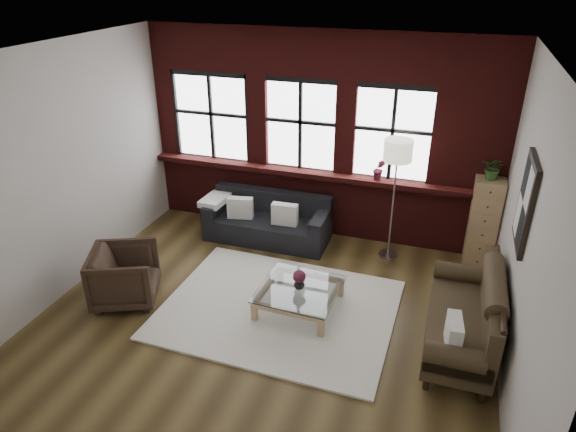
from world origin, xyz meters
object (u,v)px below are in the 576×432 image
(vase, at_px, (299,284))
(floor_lamp, at_px, (394,196))
(vintage_settee, at_px, (462,312))
(drawer_chest, at_px, (483,221))
(armchair, at_px, (125,276))
(coffee_table, at_px, (299,299))
(dark_sofa, at_px, (267,219))

(vase, height_order, floor_lamp, floor_lamp)
(vintage_settee, distance_m, drawer_chest, 2.09)
(armchair, height_order, coffee_table, armchair)
(dark_sofa, height_order, drawer_chest, drawer_chest)
(armchair, distance_m, floor_lamp, 3.86)
(floor_lamp, bearing_deg, armchair, -144.57)
(armchair, bearing_deg, drawer_chest, -84.25)
(dark_sofa, relative_size, coffee_table, 1.98)
(coffee_table, relative_size, vase, 6.78)
(coffee_table, relative_size, drawer_chest, 0.74)
(dark_sofa, bearing_deg, vintage_settee, -30.18)
(dark_sofa, height_order, vase, dark_sofa)
(armchair, relative_size, drawer_chest, 0.62)
(drawer_chest, height_order, floor_lamp, floor_lamp)
(coffee_table, distance_m, drawer_chest, 2.97)
(dark_sofa, xyz_separation_m, floor_lamp, (1.92, 0.08, 0.64))
(vase, relative_size, floor_lamp, 0.07)
(vintage_settee, relative_size, coffee_table, 1.87)
(armchair, relative_size, floor_lamp, 0.41)
(vintage_settee, height_order, drawer_chest, drawer_chest)
(vintage_settee, height_order, armchair, vintage_settee)
(armchair, bearing_deg, floor_lamp, -78.14)
(vintage_settee, bearing_deg, dark_sofa, 149.82)
(coffee_table, bearing_deg, vase, 0.00)
(vase, bearing_deg, dark_sofa, 122.29)
(armchair, height_order, vase, armchair)
(coffee_table, bearing_deg, dark_sofa, 122.29)
(floor_lamp, bearing_deg, drawer_chest, 11.23)
(dark_sofa, relative_size, vintage_settee, 1.06)
(dark_sofa, relative_size, floor_lamp, 0.98)
(vase, xyz_separation_m, floor_lamp, (0.89, 1.71, 0.60))
(drawer_chest, bearing_deg, dark_sofa, -173.95)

